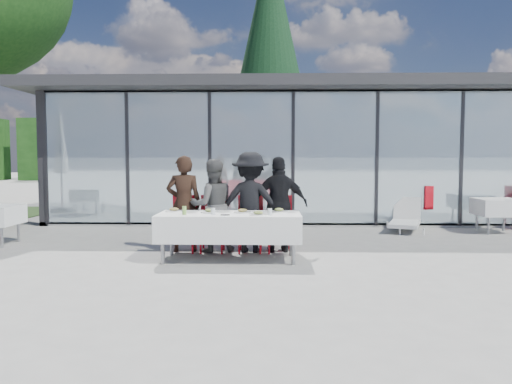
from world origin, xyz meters
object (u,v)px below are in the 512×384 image
plate_a (174,210)px  conifer_tree (270,50)px  diner_d (280,204)px  plate_b (210,211)px  diner_chair_a (184,220)px  diner_chair_c (250,221)px  plate_c (242,211)px  plate_d (279,211)px  dining_table (229,227)px  diner_chair_d (279,221)px  juice_bottle (184,210)px  diner_chair_b (213,221)px  lounger (405,219)px  diner_b (213,206)px  diner_a (184,204)px  spare_chair_b (430,204)px  folded_eyeglasses (225,215)px  spare_table_right (497,207)px  plate_extra (258,214)px  diner_c (250,202)px

plate_a → conifer_tree: size_ratio=0.03×
diner_d → plate_b: diner_d is taller
diner_chair_a → diner_chair_c: bearing=0.0°
plate_c → plate_d: same height
dining_table → diner_chair_a: 1.13m
dining_table → plate_d: plate_d is taller
diner_chair_d → juice_bottle: size_ratio=7.32×
diner_chair_b → plate_a: diner_chair_b is taller
juice_bottle → lounger: size_ratio=0.09×
dining_table → diner_b: diner_b is taller
conifer_tree → diner_a: bearing=-97.1°
conifer_tree → dining_table: bearing=-92.9°
diner_chair_d → spare_chair_b: (3.60, 3.15, 0.00)m
folded_eyeglasses → spare_table_right: size_ratio=0.16×
plate_c → conifer_tree: conifer_tree is taller
spare_table_right → juice_bottle: bearing=-152.6°
dining_table → spare_chair_b: size_ratio=2.32×
spare_chair_b → conifer_tree: (-3.76, 8.88, 5.45)m
diner_chair_c → lounger: diner_chair_c is taller
plate_extra → folded_eyeglasses: 0.51m
lounger → diner_a: bearing=-150.0°
spare_chair_b → spare_table_right: bearing=-36.0°
diner_a → diner_d: diner_a is taller
diner_chair_c → conifer_tree: 13.21m
diner_b → diner_chair_c: 0.71m
folded_eyeglasses → conifer_tree: bearing=86.9°
diner_b → diner_chair_d: size_ratio=1.65×
dining_table → diner_chair_c: size_ratio=2.32×
spare_table_right → diner_chair_d: bearing=-154.3°
juice_bottle → plate_d: bearing=15.5°
spare_table_right → spare_chair_b: bearing=144.0°
diner_chair_c → spare_table_right: size_ratio=1.13×
spare_chair_b → juice_bottle: bearing=-141.2°
diner_b → plate_a: (-0.58, -0.48, -0.03)m
juice_bottle → lounger: (4.38, 3.54, -0.56)m
plate_extra → plate_b: bearing=157.8°
diner_chair_a → conifer_tree: 13.29m
plate_d → plate_extra: (-0.33, -0.46, 0.00)m
diner_b → folded_eyeglasses: size_ratio=11.46×
juice_bottle → spare_table_right: bearing=27.4°
folded_eyeglasses → plate_a: bearing=150.3°
diner_c → folded_eyeglasses: 1.06m
diner_chair_c → plate_d: (0.49, -0.54, 0.24)m
plate_a → spare_table_right: 7.10m
diner_chair_a → diner_chair_c: same height
diner_d → folded_eyeglasses: (-0.86, -0.99, -0.07)m
dining_table → spare_table_right: size_ratio=2.63×
plate_c → spare_table_right: bearing=28.9°
folded_eyeglasses → spare_chair_b: size_ratio=0.14×
plate_c → folded_eyeglasses: (-0.25, -0.37, -0.02)m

